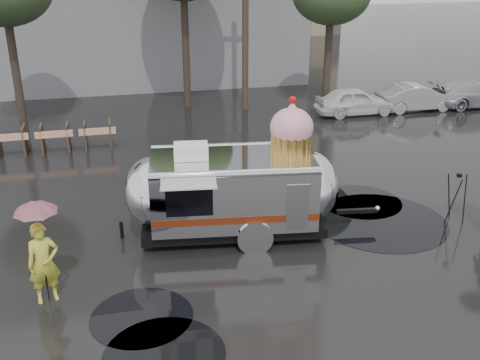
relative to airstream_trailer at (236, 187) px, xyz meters
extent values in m
plane|color=black|center=(0.62, -2.31, -1.28)|extent=(120.00, 120.00, 0.00)
cylinder|color=black|center=(-2.33, -4.33, -1.28)|extent=(2.25, 2.25, 0.01)
cylinder|color=black|center=(3.95, 1.03, -1.28)|extent=(2.42, 2.42, 0.01)
cylinder|color=black|center=(-2.65, -3.08, -1.28)|extent=(2.07, 2.07, 0.01)
cylinder|color=black|center=(3.96, -0.27, -1.28)|extent=(3.57, 3.57, 0.01)
cylinder|color=#473323|center=(3.12, 11.69, 3.22)|extent=(0.28, 0.28, 9.00)
cylinder|color=#382D26|center=(-6.38, 10.69, 1.64)|extent=(0.32, 0.32, 5.85)
cylinder|color=#382D26|center=(0.62, 12.69, 2.09)|extent=(0.32, 0.32, 6.75)
cylinder|color=#382D26|center=(6.62, 10.69, 1.42)|extent=(0.32, 0.32, 5.40)
cube|color=#473323|center=(-5.98, 7.69, -0.78)|extent=(0.08, 0.80, 1.00)
cube|color=#E5590C|center=(-6.43, 7.31, -0.53)|extent=(1.30, 0.04, 0.25)
cube|color=#473323|center=(-5.38, 7.69, -0.78)|extent=(0.08, 0.80, 1.00)
cube|color=#473323|center=(-4.48, 7.69, -0.78)|extent=(0.08, 0.80, 1.00)
cube|color=#E5590C|center=(-4.93, 7.31, -0.53)|extent=(1.30, 0.04, 0.25)
cube|color=#473323|center=(-3.88, 7.69, -0.78)|extent=(0.08, 0.80, 1.00)
cube|color=#473323|center=(-2.98, 7.69, -0.78)|extent=(0.08, 0.80, 1.00)
cube|color=#E5590C|center=(-3.43, 7.31, -0.53)|extent=(1.30, 0.04, 0.25)
imported|color=silver|center=(7.62, 9.69, -0.58)|extent=(4.00, 1.80, 1.40)
imported|color=#B2B2B7|center=(10.62, 9.69, -0.58)|extent=(4.00, 1.80, 1.40)
imported|color=#B2B2B7|center=(13.62, 9.69, -0.56)|extent=(4.20, 1.80, 1.44)
cube|color=silver|center=(-0.08, 0.02, 0.00)|extent=(4.25, 2.60, 1.64)
ellipsoid|color=silver|center=(1.91, -0.24, 0.00)|extent=(1.63, 2.26, 1.64)
ellipsoid|color=silver|center=(-2.08, 0.27, 0.00)|extent=(1.63, 2.26, 1.64)
cube|color=black|center=(-0.08, 0.02, -0.96)|extent=(4.76, 2.40, 0.27)
cylinder|color=black|center=(0.25, -0.98, -0.96)|extent=(0.66, 0.28, 0.64)
cylinder|color=black|center=(0.49, 0.89, -0.96)|extent=(0.66, 0.28, 0.64)
cylinder|color=silver|center=(0.23, -1.10, -0.92)|extent=(0.88, 0.20, 0.88)
cube|color=black|center=(3.18, -0.41, -0.82)|extent=(1.10, 0.25, 0.11)
sphere|color=silver|center=(3.72, -0.48, -0.78)|extent=(0.16, 0.16, 0.15)
cylinder|color=black|center=(-2.89, 0.38, -1.05)|extent=(0.10, 0.10, 0.46)
cube|color=#591D0B|center=(-0.22, -1.02, -0.41)|extent=(3.99, 0.55, 0.18)
cube|color=#591D0B|center=(0.05, 1.05, -0.41)|extent=(3.99, 0.55, 0.18)
cube|color=black|center=(-1.31, -0.89, 0.13)|extent=(1.09, 0.17, 0.73)
cube|color=beige|center=(-1.33, -1.11, 0.59)|extent=(1.33, 0.61, 0.13)
cube|color=silver|center=(1.23, -1.22, -0.14)|extent=(0.55, 0.10, 1.19)
cube|color=white|center=(-1.08, 0.15, 1.00)|extent=(0.89, 0.69, 0.35)
cylinder|color=gold|center=(1.37, -0.17, 1.09)|extent=(1.06, 1.06, 0.55)
ellipsoid|color=pink|center=(1.37, -0.17, 1.53)|extent=(1.19, 1.19, 0.95)
cone|color=pink|center=(1.37, -0.17, 2.01)|extent=(0.51, 0.51, 0.37)
sphere|color=red|center=(1.37, -0.17, 2.21)|extent=(0.20, 0.20, 0.18)
imported|color=gold|center=(-4.50, -2.03, -0.40)|extent=(0.72, 0.57, 1.77)
imported|color=#D37C8E|center=(-4.50, -2.03, 0.63)|extent=(1.07, 1.07, 0.73)
cylinder|color=black|center=(-4.50, -2.03, -0.46)|extent=(0.02, 0.02, 1.65)
cylinder|color=black|center=(6.07, -0.79, -0.62)|extent=(0.12, 0.30, 1.34)
cylinder|color=black|center=(5.80, -0.49, -0.62)|extent=(0.31, 0.09, 1.34)
cylinder|color=black|center=(5.67, -0.88, -0.62)|extent=(0.22, 0.24, 1.34)
cube|color=black|center=(5.85, -0.72, 0.06)|extent=(0.14, 0.12, 0.09)
camera|label=1|loc=(-2.88, -12.63, 5.58)|focal=42.00mm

